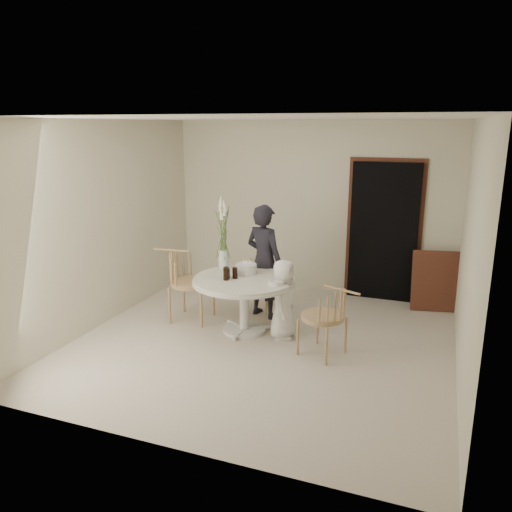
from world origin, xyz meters
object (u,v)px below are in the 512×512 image
(girl, at_px, (264,261))
(chair_left, at_px, (182,274))
(chair_right, at_px, (332,312))
(table, at_px, (244,286))
(boy, at_px, (283,299))
(birthday_cake, at_px, (246,269))
(chair_far, at_px, (256,276))
(flower_vase, at_px, (223,234))

(girl, bearing_deg, chair_left, 45.88)
(chair_right, xyz_separation_m, girl, (-1.17, 0.98, 0.23))
(table, relative_size, boy, 1.30)
(table, bearing_deg, chair_right, -16.46)
(table, bearing_deg, boy, -0.61)
(table, bearing_deg, birthday_cake, 103.81)
(chair_far, distance_m, chair_right, 1.84)
(chair_left, relative_size, birthday_cake, 3.66)
(table, relative_size, birthday_cake, 4.87)
(chair_left, height_order, boy, boy)
(chair_right, relative_size, chair_left, 0.87)
(chair_left, bearing_deg, boy, -98.43)
(girl, bearing_deg, flower_vase, 48.88)
(table, height_order, girl, girl)
(flower_vase, bearing_deg, girl, 29.60)
(chair_left, xyz_separation_m, boy, (1.49, -0.11, -0.14))
(chair_far, relative_size, flower_vase, 0.77)
(chair_far, distance_m, boy, 1.10)
(table, distance_m, girl, 0.64)
(boy, relative_size, flower_vase, 1.03)
(table, distance_m, birthday_cake, 0.26)
(chair_far, bearing_deg, chair_left, -152.97)
(table, distance_m, flower_vase, 0.80)
(chair_far, xyz_separation_m, chair_left, (-0.80, -0.75, 0.15))
(flower_vase, bearing_deg, boy, -19.50)
(table, bearing_deg, chair_left, 173.76)
(birthday_cake, bearing_deg, chair_right, -23.43)
(flower_vase, bearing_deg, chair_far, 62.16)
(chair_left, xyz_separation_m, birthday_cake, (0.92, 0.08, 0.15))
(table, bearing_deg, chair_far, 100.82)
(boy, bearing_deg, chair_left, 80.73)
(girl, bearing_deg, birthday_cake, 96.01)
(chair_far, bearing_deg, birthday_cake, -96.05)
(chair_left, height_order, girl, girl)
(girl, height_order, birthday_cake, girl)
(table, xyz_separation_m, birthday_cake, (-0.05, 0.19, 0.18))
(table, distance_m, chair_right, 1.27)
(chair_right, distance_m, boy, 0.78)
(boy, xyz_separation_m, flower_vase, (-0.97, 0.34, 0.69))
(chair_far, height_order, flower_vase, flower_vase)
(chair_far, distance_m, girl, 0.44)
(flower_vase, bearing_deg, chair_right, -22.83)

